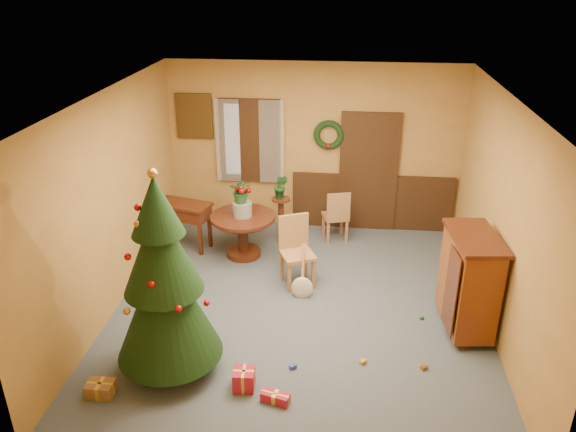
# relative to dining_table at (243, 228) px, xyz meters

# --- Properties ---
(room_envelope) EXTENTS (5.50, 5.50, 5.50)m
(room_envelope) POSITION_rel_dining_table_xyz_m (1.23, 1.27, 0.62)
(room_envelope) COLOR #36414F
(room_envelope) RESTS_ON ground
(dining_table) EXTENTS (1.03, 1.03, 0.71)m
(dining_table) POSITION_rel_dining_table_xyz_m (0.00, 0.00, 0.00)
(dining_table) COLOR black
(dining_table) RESTS_ON floor
(urn) EXTENTS (0.31, 0.31, 0.23)m
(urn) POSITION_rel_dining_table_xyz_m (0.00, 0.00, 0.32)
(urn) COLOR slate
(urn) RESTS_ON dining_table
(centerpiece_plant) EXTENTS (0.36, 0.31, 0.40)m
(centerpiece_plant) POSITION_rel_dining_table_xyz_m (0.00, 0.00, 0.64)
(centerpiece_plant) COLOR #1E4C23
(centerpiece_plant) RESTS_ON urn
(chair_near) EXTENTS (0.59, 0.59, 1.04)m
(chair_near) POSITION_rel_dining_table_xyz_m (0.91, -0.72, 0.06)
(chair_near) COLOR #905B39
(chair_near) RESTS_ON floor
(chair_far) EXTENTS (0.49, 0.49, 0.91)m
(chair_far) POSITION_rel_dining_table_xyz_m (1.47, 0.69, -0.00)
(chair_far) COLOR #905B39
(chair_far) RESTS_ON floor
(guitar) EXTENTS (0.34, 0.49, 0.71)m
(guitar) POSITION_rel_dining_table_xyz_m (1.05, -1.14, -0.13)
(guitar) COLOR beige
(guitar) RESTS_ON floor
(plant_stand) EXTENTS (0.31, 0.31, 0.80)m
(plant_stand) POSITION_rel_dining_table_xyz_m (0.55, 0.54, 0.01)
(plant_stand) COLOR black
(plant_stand) RESTS_ON floor
(stand_plant) EXTENTS (0.27, 0.24, 0.42)m
(stand_plant) POSITION_rel_dining_table_xyz_m (0.55, 0.54, 0.52)
(stand_plant) COLOR #19471E
(stand_plant) RESTS_ON plant_stand
(christmas_tree) EXTENTS (1.20, 1.20, 2.47)m
(christmas_tree) POSITION_rel_dining_table_xyz_m (-0.34, -2.82, 0.68)
(christmas_tree) COLOR #382111
(christmas_tree) RESTS_ON floor
(writing_desk) EXTENTS (0.98, 0.66, 0.79)m
(writing_desk) POSITION_rel_dining_table_xyz_m (-1.01, 0.20, 0.10)
(writing_desk) COLOR black
(writing_desk) RESTS_ON floor
(sideboard) EXTENTS (0.66, 1.10, 1.34)m
(sideboard) POSITION_rel_dining_table_xyz_m (3.18, -1.67, 0.22)
(sideboard) COLOR #5C210A
(sideboard) RESTS_ON floor
(gift_a) EXTENTS (0.30, 0.22, 0.16)m
(gift_a) POSITION_rel_dining_table_xyz_m (-0.99, -3.35, -0.42)
(gift_a) COLOR brown
(gift_a) RESTS_ON floor
(gift_b) EXTENTS (0.24, 0.24, 0.24)m
(gift_b) POSITION_rel_dining_table_xyz_m (0.56, -3.08, -0.38)
(gift_b) COLOR #A3152C
(gift_b) RESTS_ON floor
(gift_c) EXTENTS (0.32, 0.27, 0.15)m
(gift_c) POSITION_rel_dining_table_xyz_m (-0.38, -2.48, -0.42)
(gift_c) COLOR brown
(gift_c) RESTS_ON floor
(gift_d) EXTENTS (0.33, 0.20, 0.11)m
(gift_d) POSITION_rel_dining_table_xyz_m (0.93, -3.26, -0.44)
(gift_d) COLOR #A3152C
(gift_d) RESTS_ON floor
(toy_a) EXTENTS (0.09, 0.09, 0.05)m
(toy_a) POSITION_rel_dining_table_xyz_m (1.07, -2.70, -0.47)
(toy_a) COLOR #2534A1
(toy_a) RESTS_ON floor
(toy_b) EXTENTS (0.06, 0.06, 0.06)m
(toy_b) POSITION_rel_dining_table_xyz_m (2.68, -1.52, -0.46)
(toy_b) COLOR #23823B
(toy_b) RESTS_ON floor
(toy_c) EXTENTS (0.09, 0.09, 0.05)m
(toy_c) POSITION_rel_dining_table_xyz_m (1.89, -2.52, -0.47)
(toy_c) COLOR #B48C21
(toy_c) RESTS_ON floor
(toy_d) EXTENTS (0.06, 0.06, 0.06)m
(toy_d) POSITION_rel_dining_table_xyz_m (2.97, -1.63, -0.46)
(toy_d) COLOR #A80B0B
(toy_d) RESTS_ON floor
(toy_e) EXTENTS (0.09, 0.09, 0.05)m
(toy_e) POSITION_rel_dining_table_xyz_m (2.59, -2.55, -0.47)
(toy_e) COLOR #C0822D
(toy_e) RESTS_ON floor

